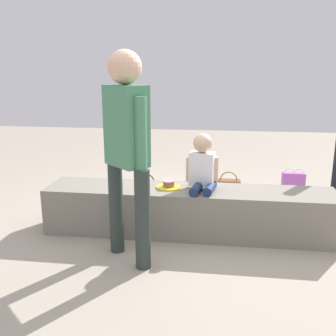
{
  "coord_description": "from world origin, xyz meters",
  "views": [
    {
      "loc": [
        0.24,
        -3.14,
        1.41
      ],
      "look_at": [
        -0.15,
        -0.26,
        0.66
      ],
      "focal_mm": 40.6,
      "sensor_mm": 36.0,
      "label": 1
    }
  ],
  "objects_px": {
    "adult_standing": "(127,139)",
    "handbag_brown_canvas": "(228,188)",
    "child_seated": "(202,165)",
    "handbag_black_leather": "(146,193)",
    "cake_box_white": "(185,191)",
    "gift_bag": "(293,186)",
    "cake_plate": "(169,185)",
    "water_bottle_near_gift": "(209,205)",
    "party_cup_red": "(196,206)"
  },
  "relations": [
    {
      "from": "child_seated",
      "to": "cake_box_white",
      "type": "xyz_separation_m",
      "value": [
        -0.23,
        0.97,
        -0.56
      ]
    },
    {
      "from": "child_seated",
      "to": "handbag_black_leather",
      "type": "bearing_deg",
      "value": 134.57
    },
    {
      "from": "water_bottle_near_gift",
      "to": "cake_box_white",
      "type": "relative_size",
      "value": 0.7
    },
    {
      "from": "gift_bag",
      "to": "handbag_black_leather",
      "type": "distance_m",
      "value": 1.63
    },
    {
      "from": "adult_standing",
      "to": "cake_box_white",
      "type": "bearing_deg",
      "value": 79.17
    },
    {
      "from": "gift_bag",
      "to": "handbag_brown_canvas",
      "type": "relative_size",
      "value": 1.26
    },
    {
      "from": "water_bottle_near_gift",
      "to": "handbag_brown_canvas",
      "type": "relative_size",
      "value": 0.82
    },
    {
      "from": "gift_bag",
      "to": "water_bottle_near_gift",
      "type": "bearing_deg",
      "value": -147.87
    },
    {
      "from": "cake_plate",
      "to": "water_bottle_near_gift",
      "type": "height_order",
      "value": "cake_plate"
    },
    {
      "from": "child_seated",
      "to": "gift_bag",
      "type": "relative_size",
      "value": 1.33
    },
    {
      "from": "water_bottle_near_gift",
      "to": "handbag_brown_canvas",
      "type": "height_order",
      "value": "handbag_brown_canvas"
    },
    {
      "from": "cake_plate",
      "to": "handbag_brown_canvas",
      "type": "xyz_separation_m",
      "value": [
        0.55,
        1.05,
        -0.33
      ]
    },
    {
      "from": "adult_standing",
      "to": "gift_bag",
      "type": "height_order",
      "value": "adult_standing"
    },
    {
      "from": "adult_standing",
      "to": "water_bottle_near_gift",
      "type": "distance_m",
      "value": 1.42
    },
    {
      "from": "party_cup_red",
      "to": "cake_box_white",
      "type": "xyz_separation_m",
      "value": [
        -0.15,
        0.43,
        0.01
      ]
    },
    {
      "from": "handbag_black_leather",
      "to": "handbag_brown_canvas",
      "type": "xyz_separation_m",
      "value": [
        0.88,
        0.43,
        -0.03
      ]
    },
    {
      "from": "child_seated",
      "to": "party_cup_red",
      "type": "relative_size",
      "value": 4.84
    },
    {
      "from": "adult_standing",
      "to": "gift_bag",
      "type": "relative_size",
      "value": 4.24
    },
    {
      "from": "cake_plate",
      "to": "handbag_brown_canvas",
      "type": "height_order",
      "value": "cake_plate"
    },
    {
      "from": "child_seated",
      "to": "handbag_black_leather",
      "type": "distance_m",
      "value": 1.01
    },
    {
      "from": "child_seated",
      "to": "party_cup_red",
      "type": "distance_m",
      "value": 0.78
    },
    {
      "from": "party_cup_red",
      "to": "adult_standing",
      "type": "bearing_deg",
      "value": -111.91
    },
    {
      "from": "water_bottle_near_gift",
      "to": "party_cup_red",
      "type": "distance_m",
      "value": 0.18
    },
    {
      "from": "cake_plate",
      "to": "child_seated",
      "type": "bearing_deg",
      "value": -1.88
    },
    {
      "from": "handbag_black_leather",
      "to": "handbag_brown_canvas",
      "type": "bearing_deg",
      "value": 26.06
    },
    {
      "from": "adult_standing",
      "to": "gift_bag",
      "type": "xyz_separation_m",
      "value": [
        1.48,
        1.56,
        -0.77
      ]
    },
    {
      "from": "adult_standing",
      "to": "cake_box_white",
      "type": "height_order",
      "value": "adult_standing"
    },
    {
      "from": "child_seated",
      "to": "party_cup_red",
      "type": "xyz_separation_m",
      "value": [
        -0.08,
        0.53,
        -0.57
      ]
    },
    {
      "from": "adult_standing",
      "to": "cake_box_white",
      "type": "xyz_separation_m",
      "value": [
        0.29,
        1.52,
        -0.87
      ]
    },
    {
      "from": "gift_bag",
      "to": "party_cup_red",
      "type": "relative_size",
      "value": 3.65
    },
    {
      "from": "cake_box_white",
      "to": "adult_standing",
      "type": "bearing_deg",
      "value": -100.83
    },
    {
      "from": "adult_standing",
      "to": "handbag_black_leather",
      "type": "relative_size",
      "value": 4.33
    },
    {
      "from": "cake_plate",
      "to": "party_cup_red",
      "type": "xyz_separation_m",
      "value": [
        0.21,
        0.52,
        -0.38
      ]
    },
    {
      "from": "cake_plate",
      "to": "handbag_black_leather",
      "type": "distance_m",
      "value": 0.76
    },
    {
      "from": "handbag_black_leather",
      "to": "cake_box_white",
      "type": "bearing_deg",
      "value": 40.32
    },
    {
      "from": "cake_plate",
      "to": "gift_bag",
      "type": "distance_m",
      "value": 1.62
    },
    {
      "from": "cake_plate",
      "to": "party_cup_red",
      "type": "distance_m",
      "value": 0.68
    },
    {
      "from": "adult_standing",
      "to": "handbag_brown_canvas",
      "type": "distance_m",
      "value": 1.98
    },
    {
      "from": "gift_bag",
      "to": "water_bottle_near_gift",
      "type": "xyz_separation_m",
      "value": [
        -0.9,
        -0.57,
        -0.05
      ]
    },
    {
      "from": "adult_standing",
      "to": "handbag_brown_canvas",
      "type": "relative_size",
      "value": 5.33
    },
    {
      "from": "cake_box_white",
      "to": "handbag_black_leather",
      "type": "height_order",
      "value": "handbag_black_leather"
    },
    {
      "from": "child_seated",
      "to": "party_cup_red",
      "type": "bearing_deg",
      "value": 98.75
    },
    {
      "from": "handbag_brown_canvas",
      "to": "adult_standing",
      "type": "bearing_deg",
      "value": -115.7
    },
    {
      "from": "adult_standing",
      "to": "handbag_brown_canvas",
      "type": "xyz_separation_m",
      "value": [
        0.78,
        1.62,
        -0.83
      ]
    },
    {
      "from": "child_seated",
      "to": "party_cup_red",
      "type": "height_order",
      "value": "child_seated"
    },
    {
      "from": "party_cup_red",
      "to": "child_seated",
      "type": "bearing_deg",
      "value": -81.25
    },
    {
      "from": "water_bottle_near_gift",
      "to": "handbag_black_leather",
      "type": "height_order",
      "value": "handbag_black_leather"
    },
    {
      "from": "cake_box_white",
      "to": "gift_bag",
      "type": "bearing_deg",
      "value": 1.98
    },
    {
      "from": "child_seated",
      "to": "water_bottle_near_gift",
      "type": "distance_m",
      "value": 0.68
    },
    {
      "from": "adult_standing",
      "to": "cake_box_white",
      "type": "relative_size",
      "value": 4.59
    }
  ]
}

